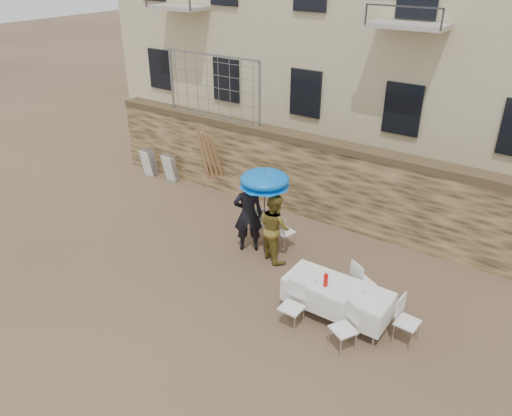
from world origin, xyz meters
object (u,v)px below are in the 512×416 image
Objects in this scene: couple_chair_left at (261,223)px; couple_chair_right at (284,231)px; table_chair_front_left at (291,307)px; table_chair_back at (363,281)px; man_suit at (248,214)px; table_chair_side at (408,321)px; woman_dress at (274,227)px; banquet_table at (338,287)px; chair_stack_right at (172,167)px; umbrella at (265,182)px; table_chair_front_right at (343,328)px; chair_stack_left at (152,161)px; soda_bottle at (326,280)px.

couple_chair_right is (0.70, 0.00, 0.00)m from couple_chair_left.
table_chair_front_left is 1.00× the size of table_chair_back.
table_chair_front_left is (2.34, -1.88, -0.48)m from man_suit.
table_chair_front_left and table_chair_side have the same top height.
man_suit is 1.14× the size of woman_dress.
banquet_table is 2.28× the size of chair_stack_right.
man_suit is 0.76m from woman_dress.
woman_dress is at bearing 145.19° from man_suit.
couple_chair_left is at bearing 15.84° from couple_chair_right.
table_chair_side is at bearing -19.16° from chair_stack_right.
banquet_table is 2.19× the size of table_chair_back.
woman_dress is 1.76× the size of couple_chair_right.
banquet_table is at bearing -25.83° from umbrella.
couple_chair_right reaches higher than chair_stack_right.
table_chair_back is (3.14, -0.33, -0.48)m from man_suit.
chair_stack_left is (-8.71, 3.88, -0.02)m from table_chair_front_right.
banquet_table is (2.94, -1.68, 0.25)m from couple_chair_left.
table_chair_side is at bearing -171.14° from woman_dress.
couple_chair_left is 0.70m from couple_chair_right.
chair_stack_right is (0.90, 0.00, 0.00)m from chair_stack_left.
woman_dress reaches higher than chair_stack_left.
chair_stack_left is at bearing 2.22° from couple_chair_right.
table_chair_front_right is (1.10, 0.00, 0.00)m from table_chair_front_left.
umbrella is at bearing 154.17° from banquet_table.
couple_chair_right is 0.46× the size of banquet_table.
chair_stack_right is (-4.37, 2.00, -0.50)m from man_suit.
couple_chair_right is at bearing 124.53° from table_chair_front_left.
man_suit is at bearing 141.73° from table_chair_front_left.
couple_chair_left is at bearing -18.32° from chair_stack_right.
table_chair_back is at bearing 67.17° from soda_bottle.
table_chair_back is 8.73m from chair_stack_left.
man_suit is 4.49m from table_chair_side.
woman_dress reaches higher than table_chair_front_left.
table_chair_front_right is (0.70, -0.60, -0.43)m from soda_bottle.
table_chair_back is 7.86m from chair_stack_right.
table_chair_back reaches higher than chair_stack_left.
couple_chair_right is 3.66m from table_chair_front_right.
man_suit is 0.73m from couple_chair_left.
chair_stack_left is at bearing -175.46° from table_chair_front_right.
chair_stack_right is at bearing -42.27° from couple_chair_left.
umbrella is at bearing -18.50° from chair_stack_left.
table_chair_front_left is (1.64, -2.43, 0.00)m from couple_chair_right.
banquet_table is at bearing 152.23° from table_chair_front_right.
umbrella is at bearing 149.48° from soda_bottle.
table_chair_back is (0.20, 0.80, -0.25)m from banquet_table.
table_chair_front_left is at bearing 139.88° from couple_chair_right.
couple_chair_left reaches higher than banquet_table.
table_chair_front_right is 1.24m from table_chair_side.
chair_stack_right is (-8.71, 3.03, -0.02)m from table_chair_side.
chair_stack_right is at bearing 3.56° from woman_dress.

